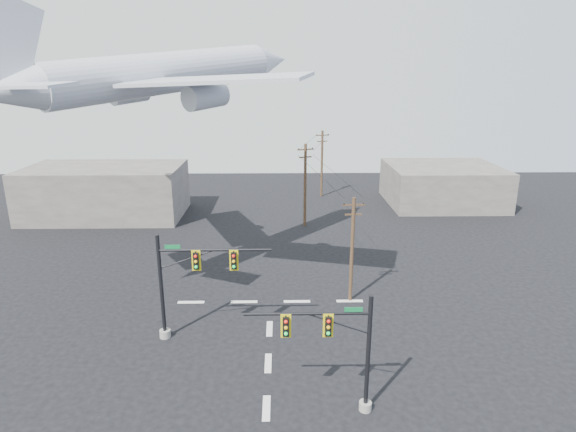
{
  "coord_description": "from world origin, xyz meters",
  "views": [
    {
      "loc": [
        0.76,
        -20.94,
        16.69
      ],
      "look_at": [
        1.2,
        5.0,
        8.88
      ],
      "focal_mm": 30.0,
      "sensor_mm": 36.0,
      "label": 1
    }
  ],
  "objects_px": {
    "utility_pole_a": "(352,248)",
    "signal_mast_near": "(342,351)",
    "utility_pole_c": "(322,162)",
    "airliner": "(166,74)",
    "utility_pole_b": "(305,184)",
    "signal_mast_far": "(185,284)"
  },
  "relations": [
    {
      "from": "utility_pole_b",
      "to": "signal_mast_far",
      "type": "bearing_deg",
      "value": -131.87
    },
    {
      "from": "signal_mast_far",
      "to": "utility_pole_a",
      "type": "xyz_separation_m",
      "value": [
        11.32,
        5.17,
        0.39
      ]
    },
    {
      "from": "utility_pole_b",
      "to": "airliner",
      "type": "bearing_deg",
      "value": -147.45
    },
    {
      "from": "signal_mast_near",
      "to": "signal_mast_far",
      "type": "distance_m",
      "value": 11.6
    },
    {
      "from": "signal_mast_near",
      "to": "utility_pole_a",
      "type": "bearing_deg",
      "value": 79.53
    },
    {
      "from": "utility_pole_c",
      "to": "airliner",
      "type": "relative_size",
      "value": 0.39
    },
    {
      "from": "utility_pole_a",
      "to": "utility_pole_b",
      "type": "height_order",
      "value": "utility_pole_b"
    },
    {
      "from": "utility_pole_c",
      "to": "signal_mast_near",
      "type": "bearing_deg",
      "value": -108.84
    },
    {
      "from": "utility_pole_a",
      "to": "utility_pole_b",
      "type": "xyz_separation_m",
      "value": [
        -2.52,
        18.48,
        0.63
      ]
    },
    {
      "from": "signal_mast_near",
      "to": "airliner",
      "type": "xyz_separation_m",
      "value": [
        -11.22,
        15.79,
        13.03
      ]
    },
    {
      "from": "signal_mast_near",
      "to": "utility_pole_c",
      "type": "bearing_deg",
      "value": 86.44
    },
    {
      "from": "utility_pole_a",
      "to": "airliner",
      "type": "bearing_deg",
      "value": 161.75
    },
    {
      "from": "utility_pole_a",
      "to": "signal_mast_near",
      "type": "bearing_deg",
      "value": -104.83
    },
    {
      "from": "signal_mast_near",
      "to": "utility_pole_b",
      "type": "height_order",
      "value": "utility_pole_b"
    },
    {
      "from": "signal_mast_near",
      "to": "utility_pole_b",
      "type": "relative_size",
      "value": 0.7
    },
    {
      "from": "utility_pole_c",
      "to": "airliner",
      "type": "bearing_deg",
      "value": -131.4
    },
    {
      "from": "signal_mast_near",
      "to": "utility_pole_a",
      "type": "xyz_separation_m",
      "value": [
        2.3,
        12.45,
        0.74
      ]
    },
    {
      "from": "signal_mast_far",
      "to": "utility_pole_a",
      "type": "height_order",
      "value": "utility_pole_a"
    },
    {
      "from": "utility_pole_a",
      "to": "utility_pole_b",
      "type": "relative_size",
      "value": 0.87
    },
    {
      "from": "signal_mast_near",
      "to": "utility_pole_c",
      "type": "distance_m",
      "value": 44.4
    },
    {
      "from": "utility_pole_a",
      "to": "signal_mast_far",
      "type": "bearing_deg",
      "value": -159.82
    },
    {
      "from": "signal_mast_near",
      "to": "utility_pole_a",
      "type": "relative_size",
      "value": 0.8
    }
  ]
}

